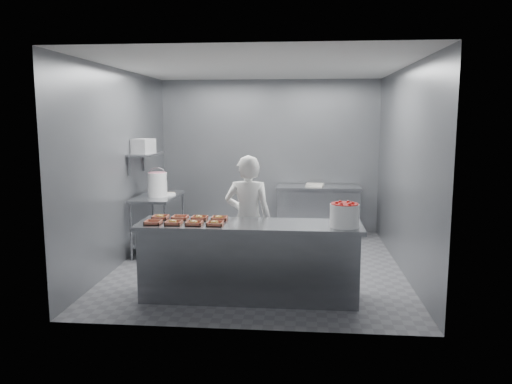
% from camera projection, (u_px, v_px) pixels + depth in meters
% --- Properties ---
extents(floor, '(4.50, 4.50, 0.00)m').
position_uv_depth(floor, '(259.00, 264.00, 7.24)').
color(floor, '#4C4C51').
rests_on(floor, ground).
extents(ceiling, '(4.50, 4.50, 0.00)m').
position_uv_depth(ceiling, '(259.00, 67.00, 6.82)').
color(ceiling, white).
rests_on(ceiling, wall_back).
extents(wall_back, '(4.00, 0.04, 2.80)m').
position_uv_depth(wall_back, '(269.00, 156.00, 9.25)').
color(wall_back, slate).
rests_on(wall_back, ground).
extents(wall_left, '(0.04, 4.50, 2.80)m').
position_uv_depth(wall_left, '(121.00, 167.00, 7.21)').
color(wall_left, slate).
rests_on(wall_left, ground).
extents(wall_right, '(0.04, 4.50, 2.80)m').
position_uv_depth(wall_right, '(404.00, 170.00, 6.85)').
color(wall_right, slate).
rests_on(wall_right, ground).
extents(service_counter, '(2.60, 0.70, 0.90)m').
position_uv_depth(service_counter, '(249.00, 260.00, 5.84)').
color(service_counter, slate).
rests_on(service_counter, ground).
extents(prep_table, '(0.60, 1.20, 0.90)m').
position_uv_depth(prep_table, '(158.00, 214.00, 7.89)').
color(prep_table, slate).
rests_on(prep_table, ground).
extents(back_counter, '(1.50, 0.60, 0.90)m').
position_uv_depth(back_counter, '(318.00, 211.00, 8.96)').
color(back_counter, slate).
rests_on(back_counter, ground).
extents(wall_shelf, '(0.35, 0.90, 0.03)m').
position_uv_depth(wall_shelf, '(146.00, 154.00, 7.76)').
color(wall_shelf, slate).
rests_on(wall_shelf, wall_left).
extents(tray_0, '(0.19, 0.18, 0.04)m').
position_uv_depth(tray_0, '(153.00, 222.00, 5.72)').
color(tray_0, tan).
rests_on(tray_0, service_counter).
extents(tray_1, '(0.19, 0.18, 0.06)m').
position_uv_depth(tray_1, '(173.00, 222.00, 5.70)').
color(tray_1, tan).
rests_on(tray_1, service_counter).
extents(tray_2, '(0.19, 0.18, 0.06)m').
position_uv_depth(tray_2, '(194.00, 223.00, 5.68)').
color(tray_2, tan).
rests_on(tray_2, service_counter).
extents(tray_3, '(0.19, 0.18, 0.06)m').
position_uv_depth(tray_3, '(215.00, 223.00, 5.66)').
color(tray_3, tan).
rests_on(tray_3, service_counter).
extents(tray_4, '(0.19, 0.18, 0.06)m').
position_uv_depth(tray_4, '(160.00, 217.00, 6.02)').
color(tray_4, tan).
rests_on(tray_4, service_counter).
extents(tray_5, '(0.19, 0.18, 0.04)m').
position_uv_depth(tray_5, '(180.00, 218.00, 5.99)').
color(tray_5, tan).
rests_on(tray_5, service_counter).
extents(tray_6, '(0.19, 0.18, 0.06)m').
position_uv_depth(tray_6, '(199.00, 218.00, 5.97)').
color(tray_6, tan).
rests_on(tray_6, service_counter).
extents(tray_7, '(0.19, 0.18, 0.06)m').
position_uv_depth(tray_7, '(219.00, 218.00, 5.95)').
color(tray_7, tan).
rests_on(tray_7, service_counter).
extents(worker, '(0.61, 0.41, 1.64)m').
position_uv_depth(worker, '(248.00, 219.00, 6.38)').
color(worker, white).
rests_on(worker, ground).
extents(strawberry_tub, '(0.32, 0.32, 0.27)m').
position_uv_depth(strawberry_tub, '(344.00, 214.00, 5.55)').
color(strawberry_tub, white).
rests_on(strawberry_tub, service_counter).
extents(glaze_bucket, '(0.31, 0.29, 0.45)m').
position_uv_depth(glaze_bucket, '(157.00, 184.00, 7.70)').
color(glaze_bucket, white).
rests_on(glaze_bucket, prep_table).
extents(bucket_lid, '(0.34, 0.34, 0.02)m').
position_uv_depth(bucket_lid, '(167.00, 194.00, 7.87)').
color(bucket_lid, white).
rests_on(bucket_lid, prep_table).
extents(rag, '(0.15, 0.13, 0.02)m').
position_uv_depth(rag, '(169.00, 193.00, 7.99)').
color(rag, '#CCB28C').
rests_on(rag, prep_table).
extents(appliance, '(0.34, 0.36, 0.23)m').
position_uv_depth(appliance, '(143.00, 146.00, 7.63)').
color(appliance, gray).
rests_on(appliance, wall_shelf).
extents(paper_stack, '(0.34, 0.27, 0.05)m').
position_uv_depth(paper_stack, '(315.00, 185.00, 8.90)').
color(paper_stack, silver).
rests_on(paper_stack, back_counter).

